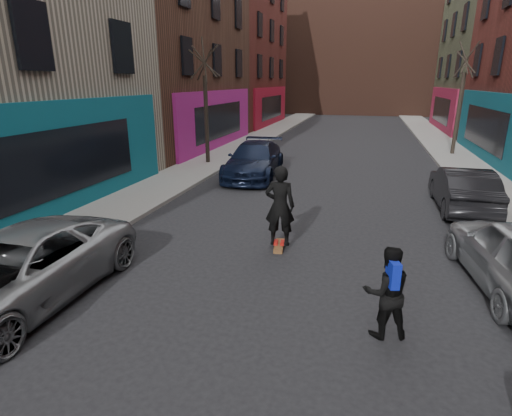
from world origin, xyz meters
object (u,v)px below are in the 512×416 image
Objects in this scene: skateboard at (279,246)px; skateboarder at (280,206)px; tree_right_far at (461,91)px; parked_left_end at (254,160)px; parked_right_end at (463,189)px; parked_left_far at (19,269)px; tree_left_far at (206,95)px; pedestrian at (387,292)px.

skateboard is 1.06m from skateboarder.
skateboard is (-6.66, -15.44, -3.48)m from tree_right_far.
parked_left_end is 1.21× the size of parked_right_end.
parked_left_far is 5.68m from skateboard.
parked_left_far is at bearing -83.13° from tree_left_far.
tree_right_far is at bearing -119.68° from pedestrian.
pedestrian reaches higher than parked_left_end.
parked_left_far is 3.12× the size of pedestrian.
tree_right_far reaches higher than skateboarder.
skateboarder is (2.74, -7.45, 0.36)m from parked_left_end.
pedestrian is at bearing 5.94° from parked_left_far.
tree_left_far is at bearing -154.18° from tree_right_far.
skateboard is at bearing -73.81° from parked_left_end.
tree_left_far reaches higher than pedestrian.
tree_left_far is 13.78m from tree_right_far.
parked_right_end is at bearing -144.54° from skateboarder.
parked_right_end is at bearing 35.46° from skateboard.
parked_right_end is (9.20, 8.56, 0.02)m from parked_left_far.
tree_right_far is 8.50× the size of skateboard.
tree_right_far is at bearing 59.17° from skateboard.
skateboarder is (0.00, 0.00, 1.06)m from skateboard.
pedestrian is (-2.64, -7.81, 0.10)m from parked_right_end.
parked_left_end is at bearing -77.32° from skateboarder.
parked_right_end is at bearing -23.63° from tree_left_far.
skateboarder is at bearing -73.81° from parked_left_end.
parked_left_far is at bearing -144.61° from skateboard.
tree_right_far is 1.32× the size of parked_left_end.
tree_right_far is 3.37× the size of skateboarder.
parked_left_far reaches higher than skateboard.
tree_left_far is 11.28m from skateboarder.
pedestrian reaches higher than parked_left_far.
parked_left_far is (-10.80, -19.28, -2.85)m from tree_right_far.
skateboarder is (-5.06, -4.71, 0.41)m from parked_right_end.
tree_right_far is at bearing 36.37° from parked_left_end.
parked_left_end is at bearing -80.74° from pedestrian.
tree_right_far is at bearing 60.23° from parked_left_far.
tree_right_far reaches higher than parked_left_end.
parked_left_end is (-9.40, -7.98, -2.79)m from tree_right_far.
parked_left_end is 7.97m from skateboard.
tree_right_far is at bearing -120.83° from skateboarder.
skateboard is (-5.06, -4.71, -0.65)m from parked_right_end.
skateboarder is at bearing -113.34° from tree_right_far.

